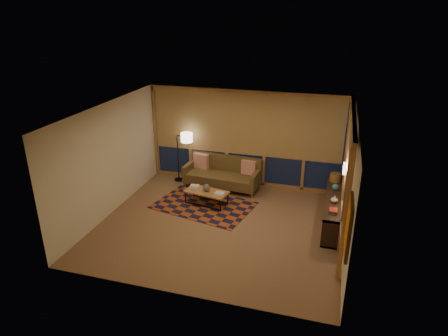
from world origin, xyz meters
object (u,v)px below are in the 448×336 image
(bookshelf, at_px, (333,207))
(coffee_table, at_px, (207,198))
(floor_lamp, at_px, (178,156))
(sofa, at_px, (222,174))

(bookshelf, bearing_deg, coffee_table, -178.68)
(floor_lamp, height_order, bookshelf, floor_lamp)
(sofa, height_order, bookshelf, sofa)
(coffee_table, distance_m, bookshelf, 3.13)
(coffee_table, distance_m, floor_lamp, 1.86)
(coffee_table, bearing_deg, bookshelf, 11.59)
(floor_lamp, xyz_separation_m, bookshelf, (4.40, -1.17, -0.43))
(sofa, bearing_deg, bookshelf, -13.57)
(sofa, relative_size, floor_lamp, 1.38)
(coffee_table, xyz_separation_m, bookshelf, (3.13, 0.07, 0.14))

